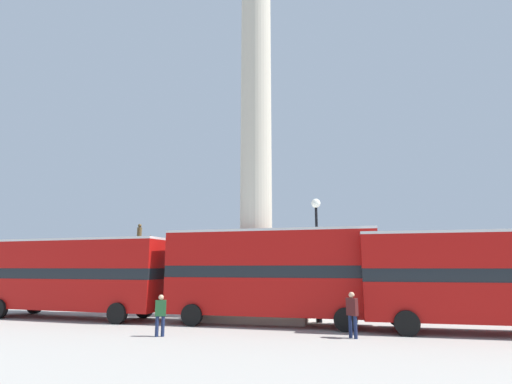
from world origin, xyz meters
TOP-DOWN VIEW (x-y plane):
  - ground_plane at (0.00, 0.00)m, footprint 200.00×200.00m
  - monument_column at (0.00, 0.00)m, footprint 6.09×6.09m
  - bus_a at (-9.50, -2.93)m, footprint 10.62×3.13m
  - bus_b at (11.09, -3.34)m, footprint 10.89×3.04m
  - bus_c at (1.42, -2.92)m, footprint 10.05×2.82m
  - equestrian_statue at (-10.38, 5.24)m, footprint 3.78×3.31m
  - street_lamp at (3.58, -1.52)m, footprint 0.48×0.48m
  - pedestrian_near_lamp at (5.22, -5.70)m, footprint 0.47×0.43m
  - pedestrian_by_plinth at (-2.23, -7.08)m, footprint 0.46×0.32m

SIDE VIEW (x-z plane):
  - ground_plane at x=0.00m, z-range 0.00..0.00m
  - pedestrian_by_plinth at x=-2.23m, z-range 0.08..1.69m
  - pedestrian_near_lamp at x=5.22m, z-range 0.11..1.85m
  - equestrian_statue at x=-10.38m, z-range -1.23..4.71m
  - bus_b at x=11.09m, z-range 0.23..4.42m
  - bus_a at x=-9.50m, z-range 0.23..4.43m
  - bus_c at x=1.42m, z-range 0.23..4.71m
  - street_lamp at x=3.58m, z-range 0.70..6.92m
  - monument_column at x=0.00m, z-range -4.63..18.35m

